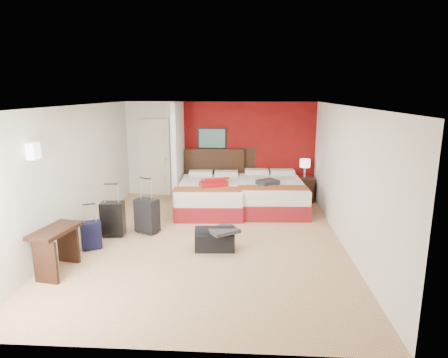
# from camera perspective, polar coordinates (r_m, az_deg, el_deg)

# --- Properties ---
(ground) EXTENTS (6.50, 6.50, 0.00)m
(ground) POSITION_cam_1_polar(r_m,az_deg,el_deg) (7.43, -2.42, -8.89)
(ground) COLOR #D7B184
(ground) RESTS_ON ground
(room_walls) EXTENTS (5.02, 6.52, 2.50)m
(room_walls) POSITION_cam_1_polar(r_m,az_deg,el_deg) (8.68, -10.79, 2.70)
(room_walls) COLOR white
(room_walls) RESTS_ON ground
(red_accent_panel) EXTENTS (3.50, 0.04, 2.50)m
(red_accent_panel) POSITION_cam_1_polar(r_m,az_deg,el_deg) (10.20, 3.58, 4.34)
(red_accent_panel) COLOR maroon
(red_accent_panel) RESTS_ON ground
(partition_wall) EXTENTS (0.12, 1.20, 2.50)m
(partition_wall) POSITION_cam_1_polar(r_m,az_deg,el_deg) (9.75, -6.78, 3.88)
(partition_wall) COLOR silver
(partition_wall) RESTS_ON ground
(entry_door) EXTENTS (0.82, 0.06, 2.05)m
(entry_door) POSITION_cam_1_polar(r_m,az_deg,el_deg) (10.51, -10.22, 3.16)
(entry_door) COLOR silver
(entry_door) RESTS_ON ground
(bed_left) EXTENTS (1.60, 2.20, 0.64)m
(bed_left) POSITION_cam_1_polar(r_m,az_deg,el_deg) (9.17, -2.02, -2.55)
(bed_left) COLOR white
(bed_left) RESTS_ON ground
(bed_right) EXTENTS (1.63, 2.25, 0.65)m
(bed_right) POSITION_cam_1_polar(r_m,az_deg,el_deg) (9.33, 6.95, -2.32)
(bed_right) COLOR white
(bed_right) RESTS_ON ground
(red_suitcase_open) EXTENTS (0.86, 0.98, 0.10)m
(red_suitcase_open) POSITION_cam_1_polar(r_m,az_deg,el_deg) (8.98, -1.47, -0.45)
(red_suitcase_open) COLOR #AF0F13
(red_suitcase_open) RESTS_ON bed_left
(jacket_bundle) EXTENTS (0.57, 0.55, 0.11)m
(jacket_bundle) POSITION_cam_1_polar(r_m,az_deg,el_deg) (8.95, 6.49, -0.47)
(jacket_bundle) COLOR #313236
(jacket_bundle) RESTS_ON bed_right
(nightstand) EXTENTS (0.45, 0.45, 0.63)m
(nightstand) POSITION_cam_1_polar(r_m,az_deg,el_deg) (10.07, 11.74, -1.45)
(nightstand) COLOR black
(nightstand) RESTS_ON ground
(table_lamp) EXTENTS (0.30, 0.30, 0.46)m
(table_lamp) POSITION_cam_1_polar(r_m,az_deg,el_deg) (9.95, 11.88, 1.58)
(table_lamp) COLOR white
(table_lamp) RESTS_ON nightstand
(suitcase_black) EXTENTS (0.45, 0.30, 0.65)m
(suitcase_black) POSITION_cam_1_polar(r_m,az_deg,el_deg) (7.77, -16.12, -5.86)
(suitcase_black) COLOR black
(suitcase_black) RESTS_ON ground
(suitcase_charcoal) EXTENTS (0.52, 0.44, 0.66)m
(suitcase_charcoal) POSITION_cam_1_polar(r_m,az_deg,el_deg) (7.79, -11.31, -5.52)
(suitcase_charcoal) COLOR black
(suitcase_charcoal) RESTS_ON ground
(suitcase_navy) EXTENTS (0.40, 0.34, 0.48)m
(suitcase_navy) POSITION_cam_1_polar(r_m,az_deg,el_deg) (7.29, -19.06, -8.02)
(suitcase_navy) COLOR black
(suitcase_navy) RESTS_ON ground
(duffel_bag) EXTENTS (0.72, 0.41, 0.35)m
(duffel_bag) POSITION_cam_1_polar(r_m,az_deg,el_deg) (6.90, -1.35, -9.03)
(duffel_bag) COLOR black
(duffel_bag) RESTS_ON ground
(jacket_draped) EXTENTS (0.63, 0.61, 0.07)m
(jacket_draped) POSITION_cam_1_polar(r_m,az_deg,el_deg) (6.77, -0.12, -7.58)
(jacket_draped) COLOR #36363B
(jacket_draped) RESTS_ON duffel_bag
(desk) EXTENTS (0.57, 0.92, 0.71)m
(desk) POSITION_cam_1_polar(r_m,az_deg,el_deg) (6.56, -23.46, -9.66)
(desk) COLOR black
(desk) RESTS_ON ground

